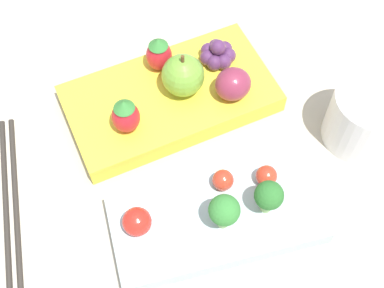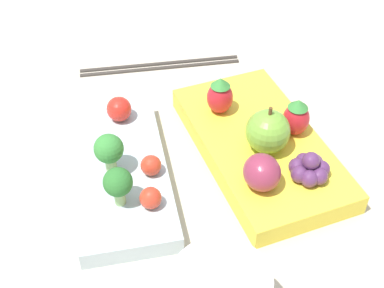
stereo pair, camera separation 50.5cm
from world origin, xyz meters
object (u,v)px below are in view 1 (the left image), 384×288
object	(u,v)px
apple	(183,75)
chopsticks_pair	(10,205)
bento_box_savoury	(217,220)
bento_box_fruit	(170,98)
cherry_tomato_1	(137,222)
grape_cluster	(218,54)
strawberry_1	(159,54)
broccoli_floret_0	(269,196)
strawberry_0	(126,115)
cherry_tomato_2	(223,180)
drinking_cup	(365,117)
broccoli_floret_1	(224,211)
cherry_tomato_0	(266,176)
plum	(233,84)

from	to	relation	value
apple	chopsticks_pair	bearing A→B (deg)	16.16
bento_box_savoury	bento_box_fruit	size ratio (longest dim) A/B	0.91
bento_box_fruit	cherry_tomato_1	xyz separation A→B (m)	(0.08, 0.14, 0.02)
apple	grape_cluster	world-z (taller)	apple
bento_box_savoury	strawberry_1	world-z (taller)	strawberry_1
bento_box_fruit	broccoli_floret_0	bearing A→B (deg)	104.21
bento_box_savoury	apple	bearing A→B (deg)	-97.94
strawberry_0	chopsticks_pair	distance (m)	0.15
bento_box_savoury	cherry_tomato_2	world-z (taller)	cherry_tomato_2
strawberry_1	cherry_tomato_1	bearing A→B (deg)	64.87
drinking_cup	chopsticks_pair	world-z (taller)	drinking_cup
broccoli_floret_1	cherry_tomato_1	world-z (taller)	broccoli_floret_1
cherry_tomato_0	strawberry_1	distance (m)	0.18
apple	grape_cluster	distance (m)	0.06
bento_box_fruit	apple	xyz separation A→B (m)	(-0.02, 0.00, 0.04)
chopsticks_pair	plum	bearing A→B (deg)	-172.27
broccoli_floret_1	cherry_tomato_0	world-z (taller)	broccoli_floret_1
bento_box_fruit	apple	distance (m)	0.04
broccoli_floret_1	cherry_tomato_2	bearing A→B (deg)	-112.05
cherry_tomato_1	strawberry_0	world-z (taller)	strawberry_0
cherry_tomato_2	cherry_tomato_0	bearing A→B (deg)	165.37
apple	chopsticks_pair	world-z (taller)	apple
broccoli_floret_1	strawberry_0	xyz separation A→B (m)	(0.05, -0.13, -0.00)
broccoli_floret_1	apple	xyz separation A→B (m)	(-0.02, -0.16, -0.00)
cherry_tomato_0	strawberry_1	xyz separation A→B (m)	(0.05, -0.17, 0.01)
broccoli_floret_1	strawberry_1	distance (m)	0.20
strawberry_0	grape_cluster	size ratio (longest dim) A/B	1.10
broccoli_floret_1	chopsticks_pair	world-z (taller)	broccoli_floret_1
broccoli_floret_0	cherry_tomato_0	size ratio (longest dim) A/B	2.01
strawberry_1	grape_cluster	bearing A→B (deg)	167.16
bento_box_fruit	grape_cluster	world-z (taller)	grape_cluster
bento_box_fruit	chopsticks_pair	size ratio (longest dim) A/B	1.11
drinking_cup	cherry_tomato_0	bearing A→B (deg)	11.37
broccoli_floret_1	cherry_tomato_1	bearing A→B (deg)	-17.70
cherry_tomato_1	chopsticks_pair	world-z (taller)	cherry_tomato_1
apple	cherry_tomato_1	bearing A→B (deg)	54.84
cherry_tomato_1	broccoli_floret_1	bearing A→B (deg)	162.30
bento_box_fruit	drinking_cup	size ratio (longest dim) A/B	3.00
broccoli_floret_0	strawberry_0	xyz separation A→B (m)	(0.10, -0.13, -0.00)
bento_box_savoury	cherry_tomato_2	bearing A→B (deg)	-120.85
drinking_cup	chopsticks_pair	xyz separation A→B (m)	(0.37, -0.05, -0.03)
cherry_tomato_0	bento_box_fruit	bearing A→B (deg)	-68.46
broccoli_floret_1	drinking_cup	distance (m)	0.19
cherry_tomato_0	strawberry_1	size ratio (longest dim) A/B	0.48
bento_box_fruit	cherry_tomato_2	size ratio (longest dim) A/B	11.08
bento_box_fruit	apple	size ratio (longest dim) A/B	4.30
cherry_tomato_2	strawberry_1	world-z (taller)	strawberry_1
cherry_tomato_1	cherry_tomato_2	world-z (taller)	cherry_tomato_1
grape_cluster	cherry_tomato_1	bearing A→B (deg)	47.68
strawberry_0	grape_cluster	world-z (taller)	strawberry_0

